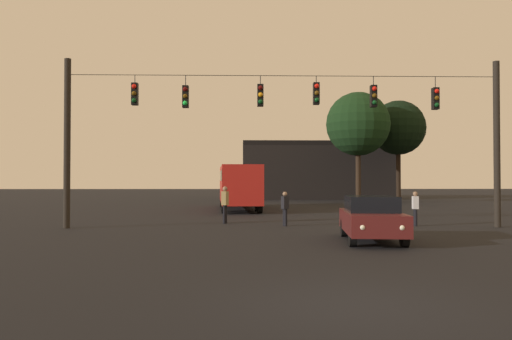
{
  "coord_description": "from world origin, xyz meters",
  "views": [
    {
      "loc": [
        -1.82,
        -8.45,
        2.07
      ],
      "look_at": [
        -1.15,
        16.58,
        2.55
      ],
      "focal_mm": 35.98,
      "sensor_mm": 36.0,
      "label": 1
    }
  ],
  "objects": [
    {
      "name": "tree_behind_building",
      "position": [
        8.46,
        36.73,
        7.02
      ],
      "size": [
        5.66,
        5.66,
        9.87
      ],
      "color": "#2D2116",
      "rests_on": "ground"
    },
    {
      "name": "city_bus",
      "position": [
        -2.07,
        27.4,
        1.87
      ],
      "size": [
        3.1,
        11.12,
        3.0
      ],
      "color": "#B21E19",
      "rests_on": "ground"
    },
    {
      "name": "tree_left_silhouette",
      "position": [
        13.09,
        40.11,
        7.03
      ],
      "size": [
        5.2,
        5.2,
        9.67
      ],
      "color": "black",
      "rests_on": "ground"
    },
    {
      "name": "car_near_right",
      "position": [
        2.54,
        8.73,
        0.8
      ],
      "size": [
        2.24,
        4.47,
        1.52
      ],
      "color": "#511919",
      "rests_on": "ground"
    },
    {
      "name": "pedestrian_crossing_center",
      "position": [
        5.95,
        14.36,
        0.86
      ],
      "size": [
        0.28,
        0.39,
        1.54
      ],
      "color": "black",
      "rests_on": "ground"
    },
    {
      "name": "pedestrian_crossing_right",
      "position": [
        -2.64,
        15.91,
        1.0
      ],
      "size": [
        0.35,
        0.42,
        1.76
      ],
      "color": "black",
      "rests_on": "ground"
    },
    {
      "name": "corner_building",
      "position": [
        6.19,
        48.31,
        3.08
      ],
      "size": [
        15.91,
        8.26,
        6.16
      ],
      "color": "black",
      "rests_on": "ground"
    },
    {
      "name": "pedestrian_crossing_left",
      "position": [
        0.09,
        14.5,
        0.86
      ],
      "size": [
        0.34,
        0.42,
        1.54
      ],
      "color": "black",
      "rests_on": "ground"
    },
    {
      "name": "ground_plane",
      "position": [
        0.0,
        24.5,
        0.0
      ],
      "size": [
        168.0,
        168.0,
        0.0
      ],
      "primitive_type": "plane",
      "color": "black",
      "rests_on": "ground"
    },
    {
      "name": "overhead_signal_span",
      "position": [
        0.01,
        13.65,
        4.39
      ],
      "size": [
        18.94,
        0.44,
        7.28
      ],
      "color": "black",
      "rests_on": "ground"
    }
  ]
}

